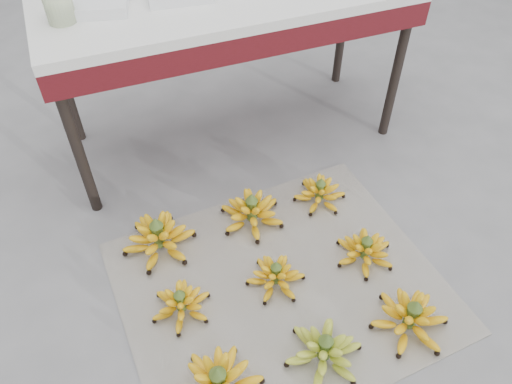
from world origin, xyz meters
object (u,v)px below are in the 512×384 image
object	(u,v)px
bunch_front_center	(324,351)
bunch_mid_center	(276,276)
vendor_table	(228,11)
bunch_mid_left	(181,304)
bunch_mid_right	(365,250)
bunch_front_left	(219,384)
tray_far_left	(93,5)
bunch_back_right	(320,193)
newspaper_mat	(281,286)
bunch_front_right	(411,318)
glass_jar	(58,4)
bunch_back_left	(159,238)
bunch_back_center	(252,212)

from	to	relation	value
bunch_front_center	bunch_mid_center	distance (m)	0.36
vendor_table	bunch_front_center	bearing A→B (deg)	-95.41
bunch_mid_left	bunch_mid_right	bearing A→B (deg)	1.74
bunch_front_left	bunch_mid_center	xyz separation A→B (m)	(0.35, 0.34, -0.01)
bunch_front_left	tray_far_left	size ratio (longest dim) A/B	1.21
bunch_mid_right	bunch_back_right	xyz separation A→B (m)	(-0.02, 0.37, -0.00)
newspaper_mat	vendor_table	distance (m)	1.22
newspaper_mat	bunch_front_right	xyz separation A→B (m)	(0.37, -0.34, 0.06)
glass_jar	vendor_table	bearing A→B (deg)	2.69
glass_jar	tray_far_left	bearing A→B (deg)	23.29
newspaper_mat	glass_jar	distance (m)	1.40
bunch_mid_center	bunch_back_right	world-z (taller)	bunch_back_right
bunch_front_right	bunch_mid_left	bearing A→B (deg)	131.04
bunch_mid_left	bunch_back_right	size ratio (longest dim) A/B	0.83
bunch_back_left	bunch_back_center	size ratio (longest dim) A/B	1.16
bunch_front_right	bunch_mid_right	bearing A→B (deg)	65.78
bunch_front_right	bunch_back_right	size ratio (longest dim) A/B	1.26
bunch_front_center	bunch_back_left	distance (m)	0.83
bunch_front_center	bunch_mid_center	bearing A→B (deg)	104.58
bunch_mid_center	bunch_back_left	world-z (taller)	bunch_back_left
bunch_mid_left	tray_far_left	bearing A→B (deg)	94.85
bunch_mid_center	vendor_table	distance (m)	1.18
bunch_mid_right	glass_jar	bearing A→B (deg)	135.07
newspaper_mat	bunch_mid_center	distance (m)	0.06
bunch_mid_center	bunch_mid_left	bearing A→B (deg)	-160.99
bunch_mid_right	bunch_mid_left	bearing A→B (deg)	178.57
bunch_front_center	bunch_back_center	size ratio (longest dim) A/B	0.98
bunch_front_left	bunch_front_center	size ratio (longest dim) A/B	1.17
bunch_front_left	vendor_table	size ratio (longest dim) A/B	0.23
bunch_mid_right	bunch_mid_center	bearing A→B (deg)	178.27
bunch_front_right	bunch_back_center	bearing A→B (deg)	93.76
bunch_mid_left	newspaper_mat	bearing A→B (deg)	-0.94
bunch_back_left	tray_far_left	world-z (taller)	tray_far_left
newspaper_mat	bunch_front_right	distance (m)	0.51
bunch_mid_right	vendor_table	distance (m)	1.21
bunch_back_center	bunch_front_center	bearing A→B (deg)	-98.88
glass_jar	bunch_back_center	bearing A→B (deg)	-46.55
newspaper_mat	bunch_mid_left	distance (m)	0.41
bunch_back_left	bunch_back_center	distance (m)	0.42
bunch_back_right	glass_jar	bearing A→B (deg)	165.34
bunch_mid_right	vendor_table	bearing A→B (deg)	104.57
bunch_back_center	vendor_table	xyz separation A→B (m)	(0.13, 0.62, 0.64)
bunch_front_right	bunch_mid_left	distance (m)	0.87
newspaper_mat	bunch_back_left	size ratio (longest dim) A/B	3.29
bunch_front_left	vendor_table	world-z (taller)	vendor_table
bunch_front_left	bunch_mid_left	xyz separation A→B (m)	(-0.04, 0.36, -0.01)
bunch_front_right	glass_jar	world-z (taller)	glass_jar
bunch_back_center	bunch_back_right	xyz separation A→B (m)	(0.34, 0.01, -0.01)
bunch_front_center	bunch_back_right	world-z (taller)	bunch_front_center
bunch_mid_left	glass_jar	bearing A→B (deg)	102.82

